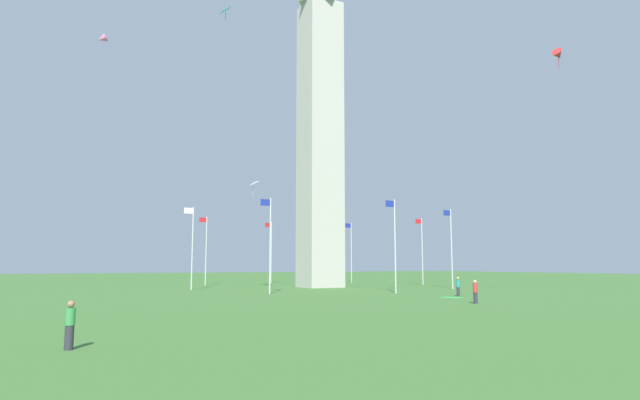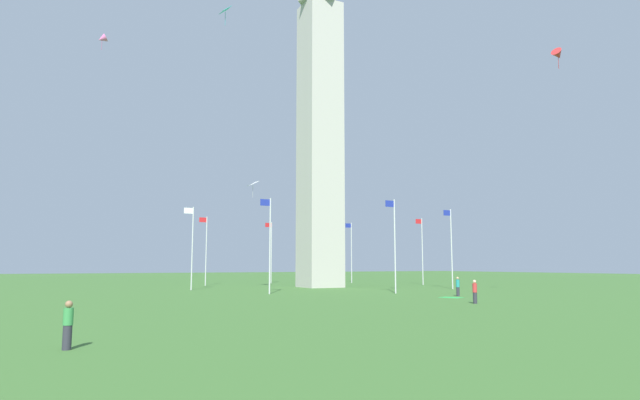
# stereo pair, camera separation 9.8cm
# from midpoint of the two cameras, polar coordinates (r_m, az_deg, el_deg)

# --- Properties ---
(ground_plane) EXTENTS (260.00, 260.00, 0.00)m
(ground_plane) POSITION_cam_midpoint_polar(r_m,az_deg,el_deg) (67.13, -0.04, -9.33)
(ground_plane) COLOR #3D6B2D
(obelisk_monument) EXTENTS (4.62, 4.62, 42.00)m
(obelisk_monument) POSITION_cam_midpoint_polar(r_m,az_deg,el_deg) (69.50, -0.04, 8.25)
(obelisk_monument) COLOR #B7B2A8
(obelisk_monument) RESTS_ON ground
(flagpole_n) EXTENTS (1.12, 0.14, 9.27)m
(flagpole_n) POSITION_cam_midpoint_polar(r_m,az_deg,el_deg) (61.36, -13.60, -4.66)
(flagpole_n) COLOR silver
(flagpole_n) RESTS_ON ground
(flagpole_ne) EXTENTS (1.12, 0.14, 9.27)m
(flagpole_ne) POSITION_cam_midpoint_polar(r_m,az_deg,el_deg) (51.97, -5.46, -4.44)
(flagpole_ne) COLOR silver
(flagpole_ne) RESTS_ON ground
(flagpole_e) EXTENTS (1.12, 0.14, 9.27)m
(flagpole_e) POSITION_cam_midpoint_polar(r_m,az_deg,el_deg) (53.32, 7.94, -4.47)
(flagpole_e) COLOR silver
(flagpole_e) RESTS_ON ground
(flagpole_se) EXTENTS (1.12, 0.14, 9.27)m
(flagpole_se) POSITION_cam_midpoint_polar(r_m,az_deg,el_deg) (64.10, 13.82, -4.74)
(flagpole_se) COLOR silver
(flagpole_se) RESTS_ON ground
(flagpole_s) EXTENTS (1.12, 0.14, 9.27)m
(flagpole_s) POSITION_cam_midpoint_polar(r_m,az_deg,el_deg) (75.86, 10.82, -5.13)
(flagpole_s) COLOR silver
(flagpole_s) RESTS_ON ground
(flagpole_sw) EXTENTS (1.12, 0.14, 9.27)m
(flagpole_sw) POSITION_cam_midpoint_polar(r_m,az_deg,el_deg) (82.57, 3.31, -5.38)
(flagpole_sw) COLOR silver
(flagpole_sw) RESTS_ON ground
(flagpole_w) EXTENTS (1.12, 0.14, 9.27)m
(flagpole_w) POSITION_cam_midpoint_polar(r_m,az_deg,el_deg) (81.71, -5.32, -5.34)
(flagpole_w) COLOR silver
(flagpole_w) RESTS_ON ground
(flagpole_nw) EXTENTS (1.12, 0.14, 9.27)m
(flagpole_nw) POSITION_cam_midpoint_polar(r_m,az_deg,el_deg) (73.56, -12.18, -5.04)
(flagpole_nw) COLOR silver
(flagpole_nw) RESTS_ON ground
(person_teal_shirt) EXTENTS (0.32, 0.32, 1.71)m
(person_teal_shirt) POSITION_cam_midpoint_polar(r_m,az_deg,el_deg) (49.67, 14.51, -8.97)
(person_teal_shirt) COLOR #2D2D38
(person_teal_shirt) RESTS_ON ground
(person_green_shirt) EXTENTS (0.32, 0.32, 1.60)m
(person_green_shirt) POSITION_cam_midpoint_polar(r_m,az_deg,el_deg) (19.91, -25.35, -12.04)
(person_green_shirt) COLOR #2D2D38
(person_green_shirt) RESTS_ON ground
(person_red_shirt) EXTENTS (0.32, 0.32, 1.70)m
(person_red_shirt) POSITION_cam_midpoint_polar(r_m,az_deg,el_deg) (40.60, 16.23, -9.42)
(person_red_shirt) COLOR #2D2D38
(person_red_shirt) RESTS_ON ground
(kite_white_diamond) EXTENTS (1.22, 1.33, 1.98)m
(kite_white_diamond) POSITION_cam_midpoint_polar(r_m,az_deg,el_deg) (64.46, -7.24, 1.71)
(kite_white_diamond) COLOR white
(kite_red_delta) EXTENTS (1.41, 1.21, 1.93)m
(kite_red_delta) POSITION_cam_midpoint_polar(r_m,az_deg,el_deg) (53.37, 24.10, 14.01)
(kite_red_delta) COLOR red
(kite_pink_delta) EXTENTS (1.18, 0.95, 1.78)m
(kite_pink_delta) POSITION_cam_midpoint_polar(r_m,az_deg,el_deg) (63.42, -22.34, 15.68)
(kite_pink_delta) COLOR pink
(kite_cyan_diamond) EXTENTS (1.00, 1.20, 1.90)m
(kite_cyan_diamond) POSITION_cam_midpoint_polar(r_m,az_deg,el_deg) (54.83, -10.12, 19.35)
(kite_cyan_diamond) COLOR #33C6D1
(picnic_blanket_near_first_person) EXTENTS (1.99, 2.20, 0.01)m
(picnic_blanket_near_first_person) POSITION_cam_midpoint_polar(r_m,az_deg,el_deg) (47.60, 13.86, -10.10)
(picnic_blanket_near_first_person) COLOR green
(picnic_blanket_near_first_person) RESTS_ON ground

